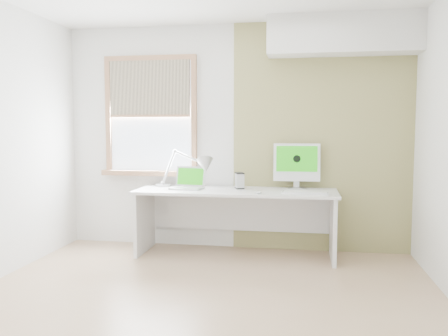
% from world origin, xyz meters
% --- Properties ---
extents(room, '(4.04, 3.54, 2.64)m').
position_xyz_m(room, '(0.00, 0.00, 1.30)').
color(room, tan).
rests_on(room, ground).
extents(accent_wall, '(2.00, 0.02, 2.60)m').
position_xyz_m(accent_wall, '(1.00, 1.74, 1.30)').
color(accent_wall, '#878C51').
rests_on(accent_wall, room).
extents(soffit, '(1.60, 0.40, 0.42)m').
position_xyz_m(soffit, '(1.20, 1.57, 2.40)').
color(soffit, white).
rests_on(soffit, room).
extents(window, '(1.20, 0.14, 1.42)m').
position_xyz_m(window, '(-1.00, 1.71, 1.54)').
color(window, '#9D6E4D').
rests_on(window, room).
extents(desk, '(2.20, 0.70, 0.73)m').
position_xyz_m(desk, '(0.08, 1.44, 0.53)').
color(desk, silver).
rests_on(desk, room).
extents(desk_lamp, '(0.75, 0.33, 0.43)m').
position_xyz_m(desk_lamp, '(-0.39, 1.51, 0.96)').
color(desk_lamp, '#B4B6B8').
rests_on(desk_lamp, desk).
extents(laptop, '(0.38, 0.32, 0.24)m').
position_xyz_m(laptop, '(-0.47, 1.42, 0.79)').
color(laptop, '#B4B6B8').
rests_on(laptop, desk).
extents(phone_dock, '(0.09, 0.09, 0.13)m').
position_xyz_m(phone_dock, '(0.09, 1.54, 0.77)').
color(phone_dock, '#B4B6B8').
rests_on(phone_dock, desk).
extents(external_drive, '(0.13, 0.16, 0.18)m').
position_xyz_m(external_drive, '(0.10, 1.52, 0.82)').
color(external_drive, '#B4B6B8').
rests_on(external_drive, desk).
extents(imac, '(0.52, 0.18, 0.51)m').
position_xyz_m(imac, '(0.73, 1.62, 1.01)').
color(imac, '#B4B6B8').
rests_on(imac, desk).
extents(keyboard, '(0.48, 0.16, 0.02)m').
position_xyz_m(keyboard, '(0.82, 1.22, 0.74)').
color(keyboard, white).
rests_on(keyboard, desk).
extents(mouse, '(0.08, 0.11, 0.03)m').
position_xyz_m(mouse, '(0.35, 1.15, 0.74)').
color(mouse, white).
rests_on(mouse, desk).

